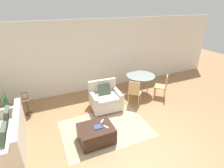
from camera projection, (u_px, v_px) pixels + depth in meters
ground_plane at (134, 144)px, 4.44m from camera, size 20.00×20.00×0.00m
wall_back at (90, 57)px, 6.73m from camera, size 12.00×0.06×2.75m
area_rug at (106, 128)px, 5.01m from camera, size 2.44×1.74×0.01m
couch at (7, 139)px, 4.16m from camera, size 0.83×1.82×0.92m
armchair at (105, 99)px, 5.85m from camera, size 0.99×0.89×0.91m
ottoman at (96, 133)px, 4.46m from camera, size 0.86×0.70×0.45m
book_stack at (98, 127)px, 4.35m from camera, size 0.21×0.19×0.02m
tv_remote_primary at (106, 127)px, 4.37m from camera, size 0.11×0.16×0.01m
tv_remote_secondary at (102, 121)px, 4.58m from camera, size 0.14×0.14×0.01m
potted_plant at (8, 112)px, 5.35m from camera, size 0.40×0.40×1.03m
side_table at (27, 103)px, 5.48m from camera, size 0.42×0.42×0.57m
picture_frame at (25, 96)px, 5.37m from camera, size 0.16×0.07×0.20m
dining_table at (141, 78)px, 6.65m from camera, size 1.08×1.08×0.77m
dining_chair_near_left at (135, 91)px, 5.99m from camera, size 0.59×0.59×0.90m
dining_chair_near_right at (163, 85)px, 6.44m from camera, size 0.59×0.59×0.90m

